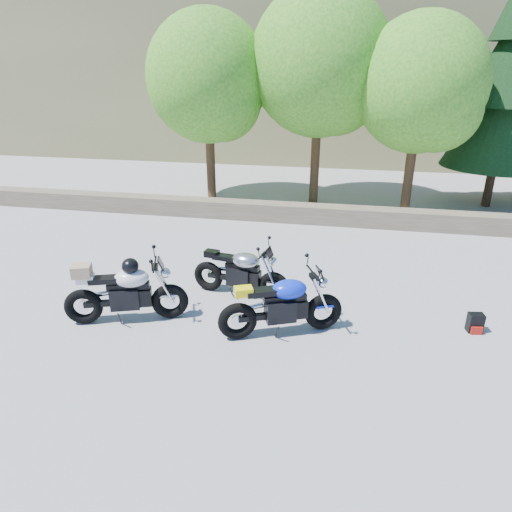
# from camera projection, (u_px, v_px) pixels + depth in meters

# --- Properties ---
(ground) EXTENTS (90.00, 90.00, 0.00)m
(ground) POSITION_uv_depth(u_px,v_px,m) (234.00, 315.00, 8.13)
(ground) COLOR gray
(ground) RESTS_ON ground
(stone_wall) EXTENTS (22.00, 0.55, 0.50)m
(stone_wall) POSITION_uv_depth(u_px,v_px,m) (279.00, 212.00, 13.01)
(stone_wall) COLOR brown
(stone_wall) RESTS_ON ground
(hillside) EXTENTS (80.00, 30.00, 15.00)m
(hillside) POSITION_uv_depth(u_px,v_px,m) (376.00, 10.00, 30.04)
(hillside) COLOR brown
(hillside) RESTS_ON ground
(tree_decid_left) EXTENTS (3.67, 3.67, 5.62)m
(tree_decid_left) POSITION_uv_depth(u_px,v_px,m) (210.00, 83.00, 13.61)
(tree_decid_left) COLOR #382314
(tree_decid_left) RESTS_ON ground
(tree_decid_mid) EXTENTS (4.08, 4.08, 6.24)m
(tree_decid_mid) POSITION_uv_depth(u_px,v_px,m) (323.00, 68.00, 13.23)
(tree_decid_mid) COLOR #382314
(tree_decid_mid) RESTS_ON ground
(tree_decid_right) EXTENTS (3.54, 3.54, 5.41)m
(tree_decid_right) POSITION_uv_depth(u_px,v_px,m) (424.00, 90.00, 12.40)
(tree_decid_right) COLOR #382314
(tree_decid_right) RESTS_ON ground
(conifer_near) EXTENTS (3.17, 3.17, 7.06)m
(conifer_near) POSITION_uv_depth(u_px,v_px,m) (510.00, 82.00, 13.03)
(conifer_near) COLOR #382314
(conifer_near) RESTS_ON ground
(silver_bike) EXTENTS (1.96, 0.63, 0.99)m
(silver_bike) POSITION_uv_depth(u_px,v_px,m) (241.00, 273.00, 8.64)
(silver_bike) COLOR black
(silver_bike) RESTS_ON ground
(white_bike) EXTENTS (2.04, 0.91, 1.16)m
(white_bike) POSITION_uv_depth(u_px,v_px,m) (125.00, 291.00, 7.75)
(white_bike) COLOR black
(white_bike) RESTS_ON ground
(blue_bike) EXTENTS (1.99, 1.01, 1.05)m
(blue_bike) POSITION_uv_depth(u_px,v_px,m) (282.00, 306.00, 7.39)
(blue_bike) COLOR black
(blue_bike) RESTS_ON ground
(backpack) EXTENTS (0.27, 0.24, 0.33)m
(backpack) POSITION_uv_depth(u_px,v_px,m) (475.00, 323.00, 7.57)
(backpack) COLOR black
(backpack) RESTS_ON ground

